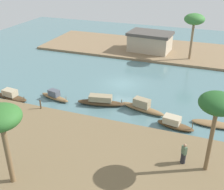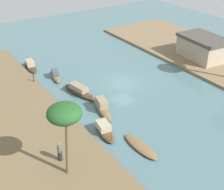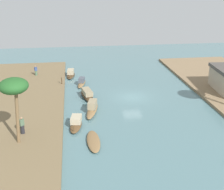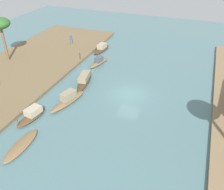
{
  "view_description": "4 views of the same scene",
  "coord_description": "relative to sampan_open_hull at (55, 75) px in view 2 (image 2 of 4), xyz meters",
  "views": [
    {
      "loc": [
        9.61,
        -30.03,
        14.47
      ],
      "look_at": [
        0.57,
        -5.23,
        1.06
      ],
      "focal_mm": 43.81,
      "sensor_mm": 36.0,
      "label": 1
    },
    {
      "loc": [
        27.93,
        -20.19,
        17.76
      ],
      "look_at": [
        3.22,
        -3.78,
        0.93
      ],
      "focal_mm": 49.63,
      "sensor_mm": 36.0,
      "label": 2
    },
    {
      "loc": [
        36.15,
        -7.69,
        14.31
      ],
      "look_at": [
        1.08,
        -2.89,
        0.85
      ],
      "focal_mm": 47.9,
      "sensor_mm": 36.0,
      "label": 3
    },
    {
      "loc": [
        22.17,
        6.49,
        14.89
      ],
      "look_at": [
        1.77,
        -1.46,
        0.62
      ],
      "focal_mm": 38.37,
      "sensor_mm": 36.0,
      "label": 4
    }
  ],
  "objects": [
    {
      "name": "sampan_with_red_awning",
      "position": [
        13.57,
        -1.15,
        0.04
      ],
      "size": [
        3.68,
        1.69,
        1.09
      ],
      "rotation": [
        0.0,
        0.0,
        -0.16
      ],
      "color": "brown",
      "rests_on": "river_water"
    },
    {
      "name": "riverside_building",
      "position": [
        6.26,
        20.2,
        1.55
      ],
      "size": [
        7.31,
        5.18,
        3.11
      ],
      "rotation": [
        0.0,
        0.0,
        -0.08
      ],
      "color": "tan",
      "rests_on": "riverbank_right"
    },
    {
      "name": "sampan_midstream",
      "position": [
        -4.73,
        -1.58,
        -0.0
      ],
      "size": [
        4.38,
        1.61,
        1.08
      ],
      "rotation": [
        0.0,
        0.0,
        -0.1
      ],
      "color": "#47331E",
      "rests_on": "river_water"
    },
    {
      "name": "person_by_mooring",
      "position": [
        15.01,
        -6.38,
        0.71
      ],
      "size": [
        0.54,
        0.54,
        1.75
      ],
      "rotation": [
        0.0,
        0.0,
        5.41
      ],
      "color": "#232328",
      "rests_on": "riverbank_left"
    },
    {
      "name": "sampan_open_hull",
      "position": [
        0.0,
        0.0,
        0.0
      ],
      "size": [
        4.02,
        1.72,
        1.12
      ],
      "rotation": [
        0.0,
        0.0,
        -0.23
      ],
      "color": "brown",
      "rests_on": "river_water"
    },
    {
      "name": "mooring_post",
      "position": [
        0.11,
        -2.9,
        0.45
      ],
      "size": [
        0.14,
        0.14,
        0.97
      ],
      "primitive_type": "cylinder",
      "color": "#4C3823",
      "rests_on": "riverbank_left"
    },
    {
      "name": "sampan_with_tall_canopy",
      "position": [
        17.19,
        0.4,
        -0.2
      ],
      "size": [
        4.28,
        1.3,
        0.37
      ],
      "rotation": [
        0.0,
        0.0,
        0.02
      ],
      "color": "brown",
      "rests_on": "river_water"
    },
    {
      "name": "sampan_upstream_small",
      "position": [
        10.0,
        0.84,
        0.09
      ],
      "size": [
        5.1,
        2.15,
        1.37
      ],
      "rotation": [
        0.0,
        0.0,
        -0.24
      ],
      "color": "brown",
      "rests_on": "river_water"
    },
    {
      "name": "sampan_downstream_large",
      "position": [
        5.44,
        0.5,
        0.07
      ],
      "size": [
        5.31,
        2.12,
        1.16
      ],
      "rotation": [
        0.0,
        0.0,
        0.2
      ],
      "color": "#47331E",
      "rests_on": "river_water"
    },
    {
      "name": "river_water",
      "position": [
        5.91,
        6.46,
        -0.39
      ],
      "size": [
        67.91,
        67.91,
        0.0
      ],
      "primitive_type": "plane",
      "color": "slate",
      "rests_on": "ground"
    },
    {
      "name": "palm_tree_left_far",
      "position": [
        16.69,
        -6.38,
        5.33
      ],
      "size": [
        2.58,
        2.58,
        6.22
      ],
      "color": "brown",
      "rests_on": "riverbank_left"
    },
    {
      "name": "riverbank_right",
      "position": [
        5.91,
        21.82,
        -0.21
      ],
      "size": [
        37.18,
        12.82,
        0.35
      ],
      "primitive_type": "cube",
      "color": "#846B4C",
      "rests_on": "ground"
    }
  ]
}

